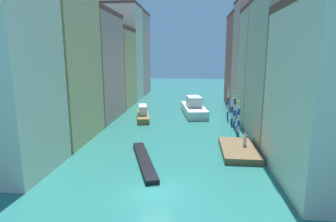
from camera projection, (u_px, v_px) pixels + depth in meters
name	position (u px, v px, depth m)	size (l,w,h in m)	color
ground_plane	(177.00, 119.00, 44.39)	(154.00, 154.00, 0.00)	#28756B
building_left_1	(54.00, 53.00, 31.65)	(7.83, 10.28, 20.56)	#DBB77A
building_left_2	(91.00, 66.00, 42.91)	(7.83, 11.55, 16.63)	tan
building_left_3	(112.00, 68.00, 53.66)	(7.83, 9.63, 15.28)	#DBB77A
building_left_4	(123.00, 53.00, 61.83)	(7.83, 8.31, 20.94)	beige
building_left_5	(132.00, 54.00, 71.13)	(7.83, 10.67, 20.80)	tan
building_right_0	(335.00, 93.00, 20.88)	(7.83, 11.66, 14.37)	beige
building_right_1	(288.00, 68.00, 31.60)	(7.83, 10.29, 17.07)	#BCB299
building_right_2	(268.00, 67.00, 40.28)	(7.83, 7.21, 16.78)	#BCB299
building_right_3	(257.00, 57.00, 47.30)	(7.83, 7.75, 19.26)	tan
building_right_4	(247.00, 59.00, 56.65)	(7.83, 11.24, 18.31)	#B25147
waterfront_dock	(239.00, 150.00, 28.84)	(3.60, 7.05, 0.61)	brown
person_on_dock	(245.00, 140.00, 29.12)	(0.36, 0.36, 1.39)	white
mooring_pole_0	(239.00, 119.00, 33.75)	(0.34, 0.34, 4.66)	#1E479E
mooring_pole_1	(237.00, 117.00, 35.94)	(0.38, 0.38, 4.21)	#1E479E
mooring_pole_2	(235.00, 109.00, 38.82)	(0.33, 0.33, 5.11)	#1E479E
mooring_pole_3	(232.00, 111.00, 40.34)	(0.37, 0.37, 3.90)	#1E479E
mooring_pole_4	(228.00, 104.00, 43.74)	(0.29, 0.29, 4.88)	#1E479E
vaporetto_white	(194.00, 108.00, 47.67)	(4.89, 10.95, 3.06)	white
gondola_black	(144.00, 160.00, 26.24)	(4.13, 9.65, 0.40)	black
motorboat_0	(143.00, 114.00, 44.02)	(3.34, 8.06, 2.22)	olive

